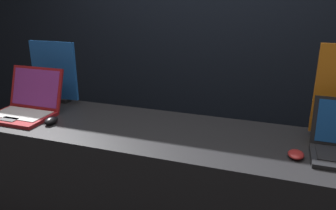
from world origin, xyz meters
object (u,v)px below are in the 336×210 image
promo_stand_front (54,73)px  laptop_front (26,105)px  mouse_back (296,154)px  mouse_front (51,121)px

promo_stand_front → laptop_front: bearing=-90.0°
promo_stand_front → mouse_back: 1.60m
laptop_front → mouse_back: (1.55, -0.05, -0.05)m
laptop_front → mouse_back: laptop_front is taller
laptop_front → mouse_front: (0.24, -0.08, -0.04)m
laptop_front → mouse_front: laptop_front is taller
promo_stand_front → mouse_back: (1.55, -0.34, -0.18)m
laptop_front → promo_stand_front: 0.32m
mouse_back → promo_stand_front: bearing=167.7°
promo_stand_front → mouse_back: size_ratio=4.32×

